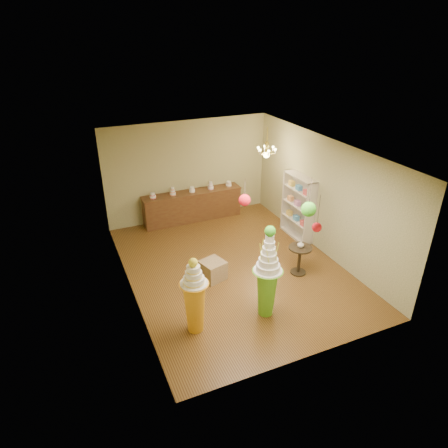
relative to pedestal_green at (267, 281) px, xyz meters
name	(u,v)px	position (x,y,z in m)	size (l,w,h in m)	color
floor	(233,267)	(0.11, 1.85, -0.81)	(6.50, 6.50, 0.00)	brown
ceiling	(235,150)	(0.11, 1.85, 2.19)	(6.50, 6.50, 0.00)	silver
wall_back	(188,171)	(0.11, 5.10, 0.69)	(5.00, 0.04, 3.00)	tan
wall_front	(316,289)	(0.11, -1.40, 0.69)	(5.00, 0.04, 3.00)	tan
wall_left	(126,233)	(-2.39, 1.85, 0.69)	(0.04, 6.50, 3.00)	tan
wall_right	(323,196)	(2.61, 1.85, 0.69)	(0.04, 6.50, 3.00)	tan
pedestal_green	(267,281)	(0.00, 0.00, 0.00)	(0.77, 0.77, 2.04)	#63B728
pedestal_orange	(195,301)	(-1.51, 0.12, -0.12)	(0.68, 0.68, 1.63)	orange
burlap_riser	(213,270)	(-0.53, 1.62, -0.57)	(0.51, 0.51, 0.46)	#92764F
sideboard	(193,205)	(0.11, 4.82, -0.33)	(3.04, 0.54, 1.16)	#53321A
shelving_unit	(298,207)	(2.45, 2.65, 0.10)	(0.33, 1.20, 1.80)	beige
round_table	(300,256)	(1.46, 1.01, -0.34)	(0.64, 0.64, 0.72)	black
vase	(301,244)	(1.46, 1.01, -0.01)	(0.16, 0.16, 0.16)	beige
pom_red_left	(245,200)	(-0.48, 0.15, 1.79)	(0.22, 0.22, 0.51)	#463A32
pom_green_mid	(309,209)	(0.66, -0.23, 1.56)	(0.28, 0.28, 0.78)	#463A32
pom_red_right	(317,227)	(0.29, -1.00, 1.62)	(0.16, 0.16, 0.66)	#463A32
chandelier	(266,153)	(1.81, 3.44, 1.50)	(0.67, 0.67, 0.85)	gold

